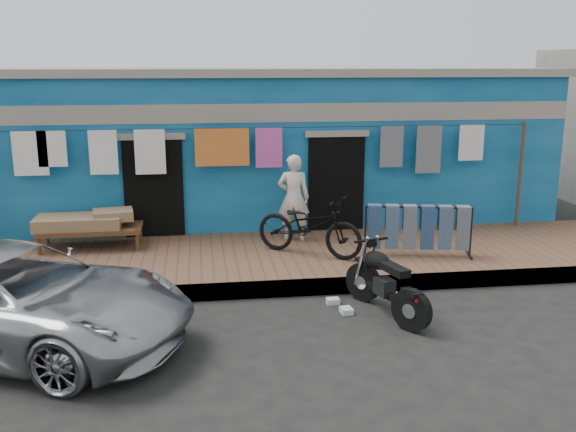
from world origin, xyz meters
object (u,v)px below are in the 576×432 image
object	(u,v)px
car	(9,297)
jeans_rack	(418,230)
motorcycle	(386,281)
charpoy	(91,230)
bicycle	(309,219)
seated_person	(294,197)

from	to	relation	value
car	jeans_rack	xyz separation A→B (m)	(6.05, 2.28, 0.04)
motorcycle	charpoy	bearing A→B (deg)	128.12
bicycle	jeans_rack	size ratio (longest dim) A/B	1.00
car	bicycle	distance (m)	4.94
car	charpoy	bearing A→B (deg)	15.40
car	jeans_rack	size ratio (longest dim) A/B	2.43
motorcycle	jeans_rack	bearing A→B (deg)	43.53
bicycle	charpoy	distance (m)	3.92
charpoy	car	bearing A→B (deg)	-96.97
seated_person	charpoy	world-z (taller)	seated_person
bicycle	charpoy	size ratio (longest dim) A/B	1.02
car	seated_person	world-z (taller)	seated_person
bicycle	jeans_rack	bearing A→B (deg)	-63.95
car	motorcycle	xyz separation A→B (m)	(4.92, 0.35, -0.15)
motorcycle	charpoy	distance (m)	5.52
car	charpoy	xyz separation A→B (m)	(0.43, 3.55, -0.09)
bicycle	motorcycle	bearing A→B (deg)	-127.31
car	bicycle	bearing A→B (deg)	-36.23
charpoy	jeans_rack	distance (m)	5.76
seated_person	car	bearing A→B (deg)	52.42
car	motorcycle	bearing A→B (deg)	-63.59
bicycle	charpoy	world-z (taller)	bicycle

